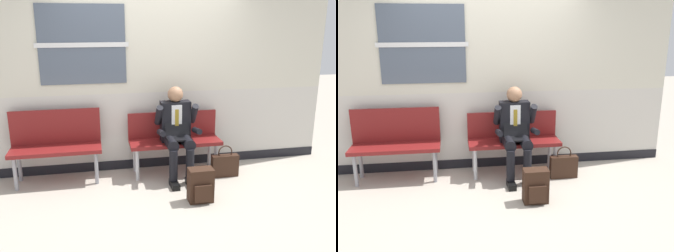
{
  "view_description": "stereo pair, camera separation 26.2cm",
  "coord_description": "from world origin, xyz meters",
  "views": [
    {
      "loc": [
        -0.78,
        -4.28,
        2.06
      ],
      "look_at": [
        0.14,
        0.24,
        0.75
      ],
      "focal_mm": 39.31,
      "sensor_mm": 36.0,
      "label": 1
    },
    {
      "loc": [
        -0.52,
        -4.32,
        2.06
      ],
      "look_at": [
        0.14,
        0.24,
        0.75
      ],
      "focal_mm": 39.31,
      "sensor_mm": 36.0,
      "label": 2
    }
  ],
  "objects": [
    {
      "name": "backpack",
      "position": [
        0.39,
        -0.47,
        0.2
      ],
      "size": [
        0.29,
        0.22,
        0.41
      ],
      "color": "#331E14",
      "rests_on": "ground"
    },
    {
      "name": "person_seated",
      "position": [
        0.28,
        0.31,
        0.66
      ],
      "size": [
        0.57,
        0.7,
        1.23
      ],
      "color": "black",
      "rests_on": "ground"
    },
    {
      "name": "ground_plane",
      "position": [
        0.0,
        0.0,
        0.0
      ],
      "size": [
        18.0,
        18.0,
        0.0
      ],
      "primitive_type": "plane",
      "color": "#B2A899"
    },
    {
      "name": "bench_empty",
      "position": [
        -1.3,
        0.51,
        0.55
      ],
      "size": [
        1.16,
        0.42,
        0.95
      ],
      "color": "maroon",
      "rests_on": "ground"
    },
    {
      "name": "bench_with_person",
      "position": [
        0.28,
        0.5,
        0.51
      ],
      "size": [
        1.26,
        0.42,
        0.84
      ],
      "color": "maroon",
      "rests_on": "ground"
    },
    {
      "name": "handbag",
      "position": [
        0.93,
        0.18,
        0.16
      ],
      "size": [
        0.37,
        0.11,
        0.45
      ],
      "color": "#331E14",
      "rests_on": "ground"
    },
    {
      "name": "station_wall",
      "position": [
        -0.01,
        0.78,
        1.38
      ],
      "size": [
        5.19,
        0.17,
        2.76
      ],
      "color": "beige",
      "rests_on": "ground"
    }
  ]
}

